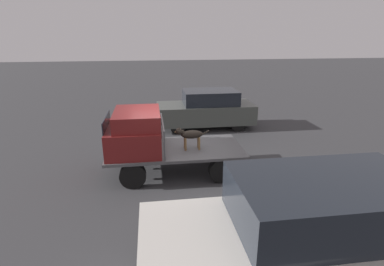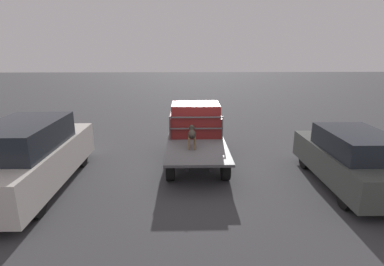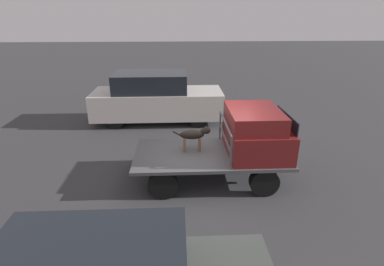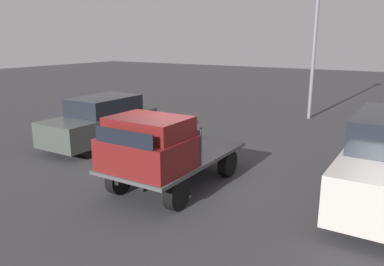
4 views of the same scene
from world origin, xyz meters
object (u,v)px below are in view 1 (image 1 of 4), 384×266
object	(u,v)px
flatbed_truck	(175,154)
parked_pickup_far	(311,239)
parked_sedan	(206,109)
dog	(190,135)

from	to	relation	value
flatbed_truck	parked_pickup_far	size ratio (longest dim) A/B	0.77
flatbed_truck	parked_sedan	xyz separation A→B (m)	(-1.73, -4.27, 0.26)
flatbed_truck	parked_pickup_far	world-z (taller)	parked_pickup_far
flatbed_truck	dog	size ratio (longest dim) A/B	3.86
flatbed_truck	parked_sedan	size ratio (longest dim) A/B	0.94
flatbed_truck	dog	xyz separation A→B (m)	(-0.40, 0.16, 0.64)
flatbed_truck	dog	world-z (taller)	dog
dog	parked_pickup_far	bearing A→B (deg)	111.29
parked_sedan	flatbed_truck	bearing A→B (deg)	72.58
flatbed_truck	parked_pickup_far	distance (m)	4.94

